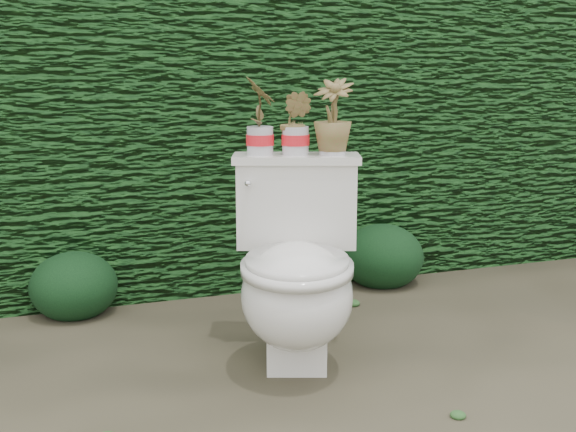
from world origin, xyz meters
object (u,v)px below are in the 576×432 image
object	(u,v)px
toilet	(297,274)
potted_plant_left	(260,118)
potted_plant_right	(333,119)
potted_plant_center	(295,125)

from	to	relation	value
toilet	potted_plant_left	world-z (taller)	potted_plant_left
toilet	potted_plant_right	bearing A→B (deg)	59.29
potted_plant_left	potted_plant_center	xyz separation A→B (m)	(0.13, -0.05, -0.03)
toilet	potted_plant_left	distance (m)	0.63
toilet	potted_plant_right	xyz separation A→B (m)	(0.21, 0.18, 0.56)
potted_plant_right	toilet	bearing A→B (deg)	-98.90
potted_plant_center	potted_plant_right	xyz separation A→B (m)	(0.14, -0.05, 0.02)
toilet	potted_plant_right	world-z (taller)	potted_plant_right
potted_plant_left	potted_plant_right	bearing A→B (deg)	-103.99
potted_plant_center	toilet	bearing A→B (deg)	-62.89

